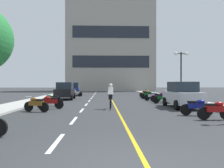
{
  "coord_description": "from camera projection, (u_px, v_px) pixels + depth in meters",
  "views": [
    {
      "loc": [
        -0.65,
        -4.79,
        1.71
      ],
      "look_at": [
        0.11,
        15.23,
        1.65
      ],
      "focal_mm": 37.44,
      "sensor_mm": 36.0,
      "label": 1
    }
  ],
  "objects": [
    {
      "name": "motorcycle_2",
      "position": [
        197.0,
        107.0,
        12.36
      ],
      "size": [
        1.69,
        0.62,
        0.92
      ],
      "color": "black",
      "rests_on": "ground"
    },
    {
      "name": "motorcycle_9",
      "position": [
        148.0,
        95.0,
        25.64
      ],
      "size": [
        1.7,
        0.6,
        0.92
      ],
      "color": "black",
      "rests_on": "ground"
    },
    {
      "name": "centre_line_yellow",
      "position": [
        110.0,
        97.0,
        28.81
      ],
      "size": [
        0.12,
        66.0,
        0.01
      ],
      "primitive_type": "cube",
      "color": "gold",
      "rests_on": "ground"
    },
    {
      "name": "street_lamp_mid",
      "position": [
        181.0,
        64.0,
        22.9
      ],
      "size": [
        1.46,
        0.36,
        4.69
      ],
      "color": "black",
      "rests_on": "curb_right"
    },
    {
      "name": "motorcycle_1",
      "position": [
        215.0,
        110.0,
        10.9
      ],
      "size": [
        1.7,
        0.6,
        0.92
      ],
      "color": "black",
      "rests_on": "ground"
    },
    {
      "name": "lane_dash_7",
      "position": [
        94.0,
        95.0,
        34.72
      ],
      "size": [
        0.14,
        2.2,
        0.01
      ],
      "primitive_type": "cube",
      "color": "silver",
      "rests_on": "ground"
    },
    {
      "name": "motorcycle_8",
      "position": [
        153.0,
        96.0,
        22.86
      ],
      "size": [
        1.69,
        0.63,
        0.92
      ],
      "color": "black",
      "rests_on": "ground"
    },
    {
      "name": "lane_dash_8",
      "position": [
        95.0,
        94.0,
        38.72
      ],
      "size": [
        0.14,
        2.2,
        0.01
      ],
      "primitive_type": "cube",
      "color": "silver",
      "rests_on": "ground"
    },
    {
      "name": "lane_dash_10",
      "position": [
        96.0,
        92.0,
        46.71
      ],
      "size": [
        0.14,
        2.2,
        0.01
      ],
      "primitive_type": "cube",
      "color": "silver",
      "rests_on": "ground"
    },
    {
      "name": "office_building",
      "position": [
        110.0,
        45.0,
        53.62
      ],
      "size": [
        19.5,
        7.77,
        21.17
      ],
      "color": "#9E998E",
      "rests_on": "ground"
    },
    {
      "name": "motorcycle_5",
      "position": [
        51.0,
        100.0,
        17.38
      ],
      "size": [
        1.7,
        0.6,
        0.92
      ],
      "color": "black",
      "rests_on": "ground"
    },
    {
      "name": "motorcycle_6",
      "position": [
        163.0,
        98.0,
        19.77
      ],
      "size": [
        1.7,
        0.6,
        0.92
      ],
      "color": "black",
      "rests_on": "ground"
    },
    {
      "name": "motorcycle_11",
      "position": [
        76.0,
        93.0,
        30.33
      ],
      "size": [
        1.65,
        0.77,
        0.92
      ],
      "color": "black",
      "rests_on": "ground"
    },
    {
      "name": "lane_dash_2",
      "position": [
        82.0,
        110.0,
        14.74
      ],
      "size": [
        0.14,
        2.2,
        0.01
      ],
      "primitive_type": "cube",
      "color": "silver",
      "rests_on": "ground"
    },
    {
      "name": "parked_car_far",
      "position": [
        73.0,
        89.0,
        32.71
      ],
      "size": [
        2.16,
        4.31,
        1.82
      ],
      "color": "black",
      "rests_on": "ground"
    },
    {
      "name": "lane_dash_9",
      "position": [
        96.0,
        93.0,
        42.72
      ],
      "size": [
        0.14,
        2.2,
        0.01
      ],
      "primitive_type": "cube",
      "color": "silver",
      "rests_on": "ground"
    },
    {
      "name": "motorcycle_10",
      "position": [
        146.0,
        93.0,
        28.33
      ],
      "size": [
        1.63,
        0.81,
        0.92
      ],
      "color": "black",
      "rests_on": "ground"
    },
    {
      "name": "lane_dash_11",
      "position": [
        97.0,
        91.0,
        50.71
      ],
      "size": [
        0.14,
        2.2,
        0.01
      ],
      "primitive_type": "cube",
      "color": "silver",
      "rests_on": "ground"
    },
    {
      "name": "lane_dash_5",
      "position": [
        91.0,
        98.0,
        26.73
      ],
      "size": [
        0.14,
        2.2,
        0.01
      ],
      "primitive_type": "cube",
      "color": "silver",
      "rests_on": "ground"
    },
    {
      "name": "motorcycle_4",
      "position": [
        50.0,
        102.0,
        15.44
      ],
      "size": [
        1.68,
        0.65,
        0.92
      ],
      "color": "black",
      "rests_on": "ground"
    },
    {
      "name": "curb_left",
      "position": [
        50.0,
        97.0,
        28.53
      ],
      "size": [
        2.4,
        72.0,
        0.12
      ],
      "primitive_type": "cube",
      "color": "#A8A8A3",
      "rests_on": "ground"
    },
    {
      "name": "lane_dash_4",
      "position": [
        89.0,
        101.0,
        22.73
      ],
      "size": [
        0.14,
        2.2,
        0.01
      ],
      "primitive_type": "cube",
      "color": "silver",
      "rests_on": "ground"
    },
    {
      "name": "ground_plane",
      "position": [
        109.0,
        99.0,
        25.8
      ],
      "size": [
        140.0,
        140.0,
        0.0
      ],
      "primitive_type": "plane",
      "color": "#2D3033"
    },
    {
      "name": "lane_dash_0",
      "position": [
        56.0,
        142.0,
        6.74
      ],
      "size": [
        0.14,
        2.2,
        0.01
      ],
      "primitive_type": "cube",
      "color": "silver",
      "rests_on": "ground"
    },
    {
      "name": "lane_dash_1",
      "position": [
        74.0,
        120.0,
        10.74
      ],
      "size": [
        0.14,
        2.2,
        0.01
      ],
      "primitive_type": "cube",
      "color": "silver",
      "rests_on": "ground"
    },
    {
      "name": "cyclist_rider",
      "position": [
        111.0,
        96.0,
        15.49
      ],
      "size": [
        0.42,
        1.77,
        1.71
      ],
      "color": "black",
      "rests_on": "ground"
    },
    {
      "name": "parked_car_near",
      "position": [
        182.0,
        95.0,
        16.37
      ],
      "size": [
        1.93,
        4.2,
        1.82
      ],
      "color": "black",
      "rests_on": "ground"
    },
    {
      "name": "curb_right",
      "position": [
        166.0,
        97.0,
        29.08
      ],
      "size": [
        2.4,
        72.0,
        0.12
      ],
      "primitive_type": "cube",
      "color": "#A8A8A3",
      "rests_on": "ground"
    },
    {
      "name": "lane_dash_6",
      "position": [
        93.0,
        96.0,
        30.72
      ],
      "size": [
        0.14,
        2.2,
        0.01
      ],
      "primitive_type": "cube",
      "color": "silver",
      "rests_on": "ground"
    },
    {
      "name": "motorcycle_3",
      "position": [
        36.0,
        104.0,
        13.98
      ],
      "size": [
        1.63,
        0.81,
        0.92
      ],
      "color": "black",
      "rests_on": "ground"
    },
    {
      "name": "motorcycle_7",
      "position": [
        160.0,
        97.0,
        21.3
      ],
      "size": [
        1.67,
        0.69,
        0.92
      ],
      "color": "black",
      "rests_on": "ground"
    },
    {
      "name": "lane_dash_3",
      "position": [
        86.0,
        105.0,
        18.73
      ],
      "size": [
        0.14,
        2.2,
        0.01
      ],
      "primitive_type": "cube",
      "color": "silver",
      "rests_on": "ground"
    },
    {
      "name": "parked_car_mid",
      "position": [
        65.0,
        91.0,
        24.77
      ],
      "size": [
        2.01,
        4.24,
        1.82
      ],
      "color": "black",
      "rests_on": "ground"
    }
  ]
}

